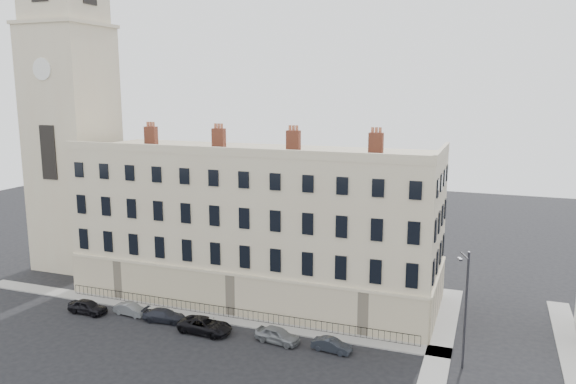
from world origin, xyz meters
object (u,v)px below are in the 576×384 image
object	(u,v)px
car_d	(205,325)
car_c	(164,316)
car_b	(131,309)
car_e	(277,335)
streetlamp	(465,305)
car_a	(88,307)
car_f	(332,345)

from	to	relation	value
car_d	car_c	bearing A→B (deg)	82.78
car_b	car_e	size ratio (longest dim) A/B	0.87
streetlamp	car_b	bearing A→B (deg)	160.21
car_a	car_b	bearing A→B (deg)	-73.57
car_c	car_b	bearing A→B (deg)	80.48
car_a	car_f	world-z (taller)	car_a
car_d	car_f	xyz separation A→B (m)	(11.31, 0.42, -0.13)
car_a	car_e	bearing A→B (deg)	-87.12
car_d	car_f	bearing A→B (deg)	-85.10
car_c	car_f	distance (m)	15.95
car_b	streetlamp	distance (m)	30.14
car_b	car_c	xyz separation A→B (m)	(3.81, -0.22, 0.02)
car_f	streetlamp	distance (m)	11.04
car_a	car_f	bearing A→B (deg)	-87.41
car_a	car_b	distance (m)	4.19
car_f	streetlamp	world-z (taller)	streetlamp
car_d	streetlamp	xyz separation A→B (m)	(21.34, 1.12, 4.42)
car_a	car_c	size ratio (longest dim) A/B	0.97
car_c	car_f	xyz separation A→B (m)	(15.95, -0.40, -0.04)
streetlamp	car_c	bearing A→B (deg)	160.71
car_f	car_a	bearing A→B (deg)	97.58
car_f	streetlamp	size ratio (longest dim) A/B	0.36
car_c	streetlamp	xyz separation A→B (m)	(25.98, 0.30, 4.51)
streetlamp	car_a	bearing A→B (deg)	162.02
car_c	car_d	world-z (taller)	car_d
car_c	car_e	size ratio (longest dim) A/B	1.03
car_e	car_f	bearing A→B (deg)	-80.96
car_e	car_f	xyz separation A→B (m)	(4.71, -0.00, -0.12)
car_b	car_d	distance (m)	8.51
car_c	streetlamp	distance (m)	26.37
car_d	streetlamp	size ratio (longest dim) A/B	0.52
car_e	car_d	bearing A→B (deg)	102.74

